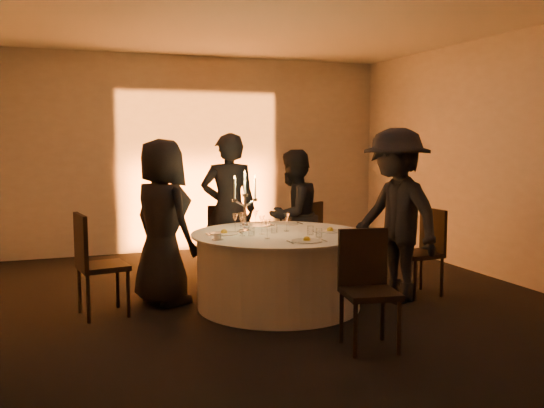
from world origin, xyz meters
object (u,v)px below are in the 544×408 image
object	(u,v)px
guest_back_left	(229,209)
guest_back_right	(293,216)
chair_front	(367,281)
guest_left	(162,222)
chair_left	(94,259)
chair_back_left	(221,235)
chair_right	(425,247)
guest_right	(395,216)
banquet_table	(279,270)
candelabra	(245,210)
coffee_cup	(218,237)
chair_back_right	(306,233)

from	to	relation	value
guest_back_left	guest_back_right	bearing A→B (deg)	-175.28
chair_front	guest_left	bearing A→B (deg)	134.93
chair_left	chair_back_left	distance (m)	2.24
chair_right	guest_right	world-z (taller)	guest_right
guest_back_left	banquet_table	bearing A→B (deg)	112.39
banquet_table	candelabra	bearing A→B (deg)	148.51
coffee_cup	guest_left	bearing A→B (deg)	119.28
chair_back_right	guest_left	xyz separation A→B (m)	(-2.00, -0.83, 0.35)
guest_back_right	guest_right	world-z (taller)	guest_right
guest_left	candelabra	world-z (taller)	guest_left
guest_left	guest_back_left	size ratio (longest dim) A/B	0.96
guest_back_right	chair_back_left	bearing A→B (deg)	-75.40
chair_front	guest_back_left	distance (m)	2.56
chair_back_left	chair_front	world-z (taller)	chair_front
guest_right	guest_back_right	bearing A→B (deg)	-162.63
chair_right	candelabra	size ratio (longest dim) A/B	1.48
banquet_table	guest_right	size ratio (longest dim) A/B	0.97
chair_left	candelabra	xyz separation A→B (m)	(1.52, -0.08, 0.42)
guest_back_left	guest_back_right	size ratio (longest dim) A/B	1.12
chair_left	guest_back_right	bearing A→B (deg)	-82.19
coffee_cup	guest_back_left	bearing A→B (deg)	69.46
guest_right	coffee_cup	bearing A→B (deg)	-102.17
guest_right	chair_back_right	bearing A→B (deg)	-178.72
guest_back_right	coffee_cup	bearing A→B (deg)	13.85
chair_right	guest_back_left	size ratio (longest dim) A/B	0.53
chair_back_right	chair_front	bearing A→B (deg)	45.90
chair_back_left	guest_left	bearing A→B (deg)	55.26
chair_back_right	guest_back_right	bearing A→B (deg)	15.91
chair_left	guest_back_right	distance (m)	2.51
chair_left	chair_back_left	world-z (taller)	chair_left
guest_back_left	chair_right	bearing A→B (deg)	158.98
chair_right	guest_right	size ratio (longest dim) A/B	0.52
chair_front	guest_left	size ratio (longest dim) A/B	0.56
chair_front	guest_back_right	bearing A→B (deg)	92.14
guest_right	coffee_cup	size ratio (longest dim) A/B	16.81
chair_left	chair_back_left	bearing A→B (deg)	-58.38
guest_right	candelabra	xyz separation A→B (m)	(-1.54, 0.42, 0.07)
chair_back_left	chair_back_right	world-z (taller)	chair_back_right
chair_back_left	chair_right	bearing A→B (deg)	138.90
guest_right	chair_front	bearing A→B (deg)	-51.14
chair_front	guest_back_left	size ratio (longest dim) A/B	0.54
guest_back_left	coffee_cup	size ratio (longest dim) A/B	16.39
banquet_table	guest_left	bearing A→B (deg)	154.38
chair_right	guest_back_right	bearing A→B (deg)	-138.81
guest_left	guest_right	world-z (taller)	guest_right
guest_back_left	guest_right	distance (m)	1.97
chair_front	guest_back_right	xyz separation A→B (m)	(0.31, 2.40, 0.25)
chair_back_right	chair_back_left	bearing A→B (deg)	-51.23
guest_left	candelabra	bearing A→B (deg)	-138.85
chair_back_left	guest_back_right	distance (m)	1.06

